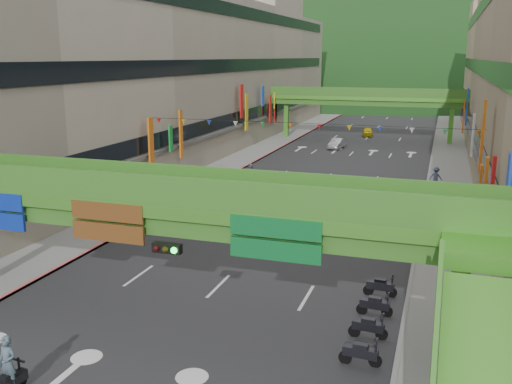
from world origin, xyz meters
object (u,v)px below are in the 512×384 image
object	(u,v)px
scooter_rider_near	(8,369)
pedestrian_red	(456,344)
car_silver	(337,144)
scooter_rider_mid	(304,192)
overpass_near	(172,224)
car_yellow	(368,132)

from	to	relation	value
scooter_rider_near	pedestrian_red	xyz separation A→B (m)	(14.27, 7.00, -0.26)
car_silver	pedestrian_red	size ratio (longest dim) A/B	2.42
scooter_rider_mid	car_silver	distance (m)	28.41
scooter_rider_near	pedestrian_red	distance (m)	15.90
overpass_near	scooter_rider_mid	xyz separation A→B (m)	(-0.63, 23.52, -4.18)
scooter_rider_mid	car_yellow	world-z (taller)	scooter_rider_mid
scooter_rider_near	scooter_rider_mid	bearing A→B (deg)	83.02
scooter_rider_near	scooter_rider_mid	world-z (taller)	scooter_rider_near
overpass_near	scooter_rider_near	xyz separation A→B (m)	(-4.05, -4.38, -4.15)
scooter_rider_mid	pedestrian_red	distance (m)	23.56
scooter_rider_mid	car_silver	world-z (taller)	scooter_rider_mid
scooter_rider_near	car_yellow	size ratio (longest dim) A/B	0.62
overpass_near	car_silver	bearing A→B (deg)	93.58
pedestrian_red	overpass_near	bearing A→B (deg)	175.19
scooter_rider_near	car_yellow	bearing A→B (deg)	87.62
scooter_rider_mid	pedestrian_red	world-z (taller)	scooter_rider_mid
car_silver	car_yellow	distance (m)	13.05
scooter_rider_near	car_yellow	world-z (taller)	scooter_rider_near
overpass_near	scooter_rider_mid	bearing A→B (deg)	91.54
scooter_rider_near	car_silver	bearing A→B (deg)	89.18
overpass_near	pedestrian_red	distance (m)	11.44
car_silver	car_yellow	size ratio (longest dim) A/B	1.08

